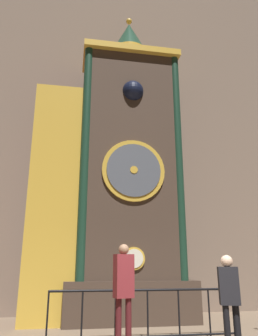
% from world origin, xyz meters
% --- Properties ---
extents(cathedral_back_wall, '(24.00, 0.32, 15.70)m').
position_xyz_m(cathedral_back_wall, '(-0.09, 5.79, 7.84)').
color(cathedral_back_wall, '#7A6656').
rests_on(cathedral_back_wall, ground_plane).
extents(clock_tower, '(4.53, 1.78, 9.60)m').
position_xyz_m(clock_tower, '(-0.45, 4.24, 3.96)').
color(clock_tower, '#423328').
rests_on(clock_tower, ground_plane).
extents(railing_fence, '(4.04, 0.05, 0.96)m').
position_xyz_m(railing_fence, '(0.03, 2.11, 0.54)').
color(railing_fence, black).
rests_on(railing_fence, ground_plane).
extents(visitor_near, '(0.38, 0.29, 1.82)m').
position_xyz_m(visitor_near, '(-0.60, 1.28, 1.09)').
color(visitor_near, '#461518').
rests_on(visitor_near, ground_plane).
extents(visitor_far, '(0.39, 0.31, 1.62)m').
position_xyz_m(visitor_far, '(1.21, 0.78, 0.97)').
color(visitor_far, black).
rests_on(visitor_far, ground_plane).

